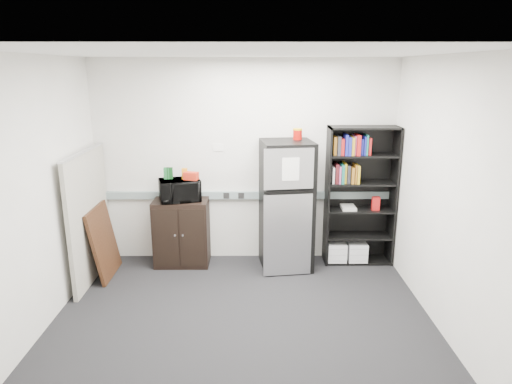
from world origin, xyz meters
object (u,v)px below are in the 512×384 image
at_px(cubicle_partition, 89,216).
at_px(bookshelf, 358,193).
at_px(microwave, 180,190).
at_px(cabinet, 182,232).
at_px(refrigerator, 286,206).

bearing_deg(cubicle_partition, bookshelf, 8.13).
xyz_separation_m(bookshelf, cubicle_partition, (-3.41, -0.49, -0.16)).
xyz_separation_m(cubicle_partition, microwave, (1.06, 0.40, 0.22)).
bearing_deg(cabinet, microwave, -90.00).
xyz_separation_m(cabinet, microwave, (0.00, -0.02, 0.59)).
bearing_deg(microwave, cubicle_partition, -176.33).
relative_size(cabinet, microwave, 1.75).
bearing_deg(bookshelf, microwave, -178.01).
bearing_deg(bookshelf, refrigerator, -171.40).
distance_m(bookshelf, microwave, 2.35).
height_order(cubicle_partition, refrigerator, refrigerator).
distance_m(cabinet, refrigerator, 1.44).
height_order(bookshelf, cubicle_partition, bookshelf).
bearing_deg(microwave, bookshelf, -15.29).
relative_size(cabinet, refrigerator, 0.53).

